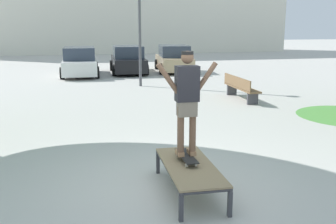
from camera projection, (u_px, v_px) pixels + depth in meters
The scene contains 8 objects.
ground_plane at pixel (168, 185), 6.63m from camera, with size 120.00×120.00×0.00m, color #B7B5AD.
skate_box at pixel (189, 168), 6.25m from camera, with size 0.82×1.92×0.46m.
skateboard at pixel (186, 156), 6.43m from camera, with size 0.20×0.80×0.09m.
skater at pixel (187, 96), 6.21m from camera, with size 1.00×0.28×1.69m.
car_white at pixel (80, 63), 20.75m from camera, with size 2.01×4.25×1.50m.
car_black at pixel (128, 61), 21.97m from camera, with size 2.06×4.27×1.50m.
car_tan at pixel (174, 59), 22.61m from camera, with size 2.23×4.35×1.50m.
park_bench at pixel (240, 87), 14.13m from camera, with size 0.48×2.41×0.83m.
Camera 1 is at (-1.41, -6.05, 2.64)m, focal length 42.06 mm.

